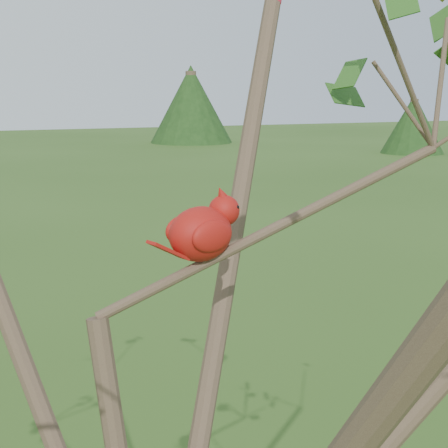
# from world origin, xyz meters

# --- Properties ---
(crabapple_tree) EXTENTS (2.35, 2.05, 2.95)m
(crabapple_tree) POSITION_xyz_m (0.03, -0.02, 2.12)
(crabapple_tree) COLOR #3D2B21
(crabapple_tree) RESTS_ON ground
(cardinal) EXTENTS (0.18, 0.12, 0.13)m
(cardinal) POSITION_xyz_m (0.13, 0.09, 2.08)
(cardinal) COLOR #AA1C0E
(cardinal) RESTS_ON ground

